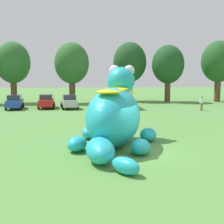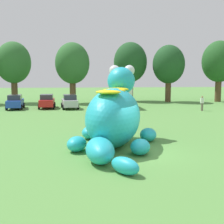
{
  "view_description": "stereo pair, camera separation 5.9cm",
  "coord_description": "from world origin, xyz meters",
  "px_view_note": "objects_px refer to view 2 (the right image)",
  "views": [
    {
      "loc": [
        -3.35,
        -15.86,
        4.24
      ],
      "look_at": [
        -1.39,
        2.8,
        1.9
      ],
      "focal_mm": 49.13,
      "sensor_mm": 36.0,
      "label": 1
    },
    {
      "loc": [
        -3.29,
        -15.87,
        4.24
      ],
      "look_at": [
        -1.39,
        2.8,
        1.9
      ],
      "focal_mm": 49.13,
      "sensor_mm": 36.0,
      "label": 2
    }
  ],
  "objects_px": {
    "car_red": "(47,101)",
    "spectator_near_inflatable": "(202,103)",
    "giant_inflatable_creature": "(114,116)",
    "car_blue": "(15,102)",
    "car_silver": "(70,102)",
    "box_truck": "(120,95)"
  },
  "relations": [
    {
      "from": "spectator_near_inflatable",
      "to": "box_truck",
      "type": "bearing_deg",
      "value": 152.26
    },
    {
      "from": "spectator_near_inflatable",
      "to": "car_silver",
      "type": "bearing_deg",
      "value": 166.03
    },
    {
      "from": "giant_inflatable_creature",
      "to": "car_blue",
      "type": "distance_m",
      "value": 22.57
    },
    {
      "from": "car_blue",
      "to": "car_silver",
      "type": "bearing_deg",
      "value": -1.95
    },
    {
      "from": "car_blue",
      "to": "spectator_near_inflatable",
      "type": "xyz_separation_m",
      "value": [
        21.85,
        -4.03,
        -0.01
      ]
    },
    {
      "from": "giant_inflatable_creature",
      "to": "car_silver",
      "type": "height_order",
      "value": "giant_inflatable_creature"
    },
    {
      "from": "car_silver",
      "to": "spectator_near_inflatable",
      "type": "xyz_separation_m",
      "value": [
        15.29,
        -3.81,
        -0.01
      ]
    },
    {
      "from": "car_blue",
      "to": "giant_inflatable_creature",
      "type": "bearing_deg",
      "value": -64.11
    },
    {
      "from": "car_red",
      "to": "spectator_near_inflatable",
      "type": "relative_size",
      "value": 2.43
    },
    {
      "from": "giant_inflatable_creature",
      "to": "spectator_near_inflatable",
      "type": "bearing_deg",
      "value": 53.57
    },
    {
      "from": "giant_inflatable_creature",
      "to": "car_blue",
      "type": "bearing_deg",
      "value": 115.89
    },
    {
      "from": "car_red",
      "to": "box_truck",
      "type": "bearing_deg",
      "value": 1.29
    },
    {
      "from": "giant_inflatable_creature",
      "to": "car_red",
      "type": "height_order",
      "value": "giant_inflatable_creature"
    },
    {
      "from": "car_blue",
      "to": "car_red",
      "type": "xyz_separation_m",
      "value": [
        3.74,
        0.47,
        0.0
      ]
    },
    {
      "from": "giant_inflatable_creature",
      "to": "spectator_near_inflatable",
      "type": "xyz_separation_m",
      "value": [
        12.0,
        16.26,
        -0.91
      ]
    },
    {
      "from": "car_blue",
      "to": "box_truck",
      "type": "distance_m",
      "value": 12.95
    },
    {
      "from": "car_red",
      "to": "spectator_near_inflatable",
      "type": "distance_m",
      "value": 18.66
    },
    {
      "from": "car_blue",
      "to": "car_silver",
      "type": "height_order",
      "value": "same"
    },
    {
      "from": "car_red",
      "to": "box_truck",
      "type": "distance_m",
      "value": 9.21
    },
    {
      "from": "car_red",
      "to": "car_blue",
      "type": "bearing_deg",
      "value": -172.88
    },
    {
      "from": "car_blue",
      "to": "box_truck",
      "type": "height_order",
      "value": "box_truck"
    },
    {
      "from": "car_silver",
      "to": "spectator_near_inflatable",
      "type": "height_order",
      "value": "car_silver"
    }
  ]
}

